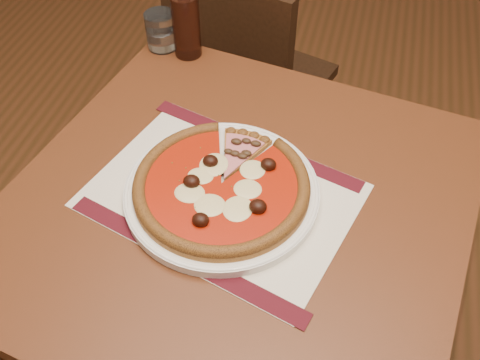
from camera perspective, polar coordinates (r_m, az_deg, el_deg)
name	(u,v)px	position (r m, az deg, el deg)	size (l,w,h in m)	color
table	(237,233)	(1.04, -0.28, -5.63)	(0.93, 0.93, 0.75)	maroon
chair_far	(244,76)	(1.67, 0.48, 11.02)	(0.50, 0.50, 0.84)	black
placemat	(222,195)	(0.97, -1.94, -1.66)	(0.46, 0.33, 0.00)	silver
plate	(222,192)	(0.96, -1.96, -1.27)	(0.35, 0.35, 0.02)	white
pizza	(221,185)	(0.94, -2.00, -0.50)	(0.31, 0.31, 0.04)	#AA7629
ham_slice	(241,156)	(1.00, 0.06, 2.58)	(0.10, 0.14, 0.02)	#AA7629
water_glass	(161,31)	(1.31, -8.43, 15.48)	(0.07, 0.07, 0.09)	white
bottle	(186,22)	(1.26, -5.78, 16.39)	(0.06, 0.06, 0.21)	#35150D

